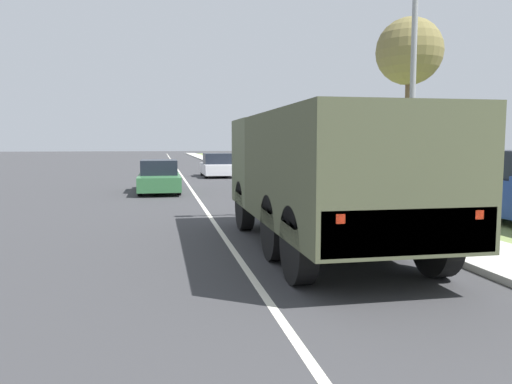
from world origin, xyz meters
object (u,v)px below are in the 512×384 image
(military_truck, at_px, (322,170))
(lamp_post, at_px, (407,40))
(car_second_ahead, at_px, (218,166))
(car_nearest_ahead, at_px, (159,177))

(military_truck, height_order, lamp_post, lamp_post)
(military_truck, xyz_separation_m, lamp_post, (2.82, 2.16, 3.01))
(lamp_post, bearing_deg, car_second_ahead, 96.95)
(car_nearest_ahead, bearing_deg, military_truck, -75.80)
(car_second_ahead, bearing_deg, military_truck, -91.15)
(military_truck, relative_size, car_nearest_ahead, 1.51)
(military_truck, distance_m, car_second_ahead, 21.74)
(military_truck, relative_size, lamp_post, 0.95)
(car_second_ahead, bearing_deg, car_nearest_ahead, -111.19)
(military_truck, bearing_deg, lamp_post, 37.43)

